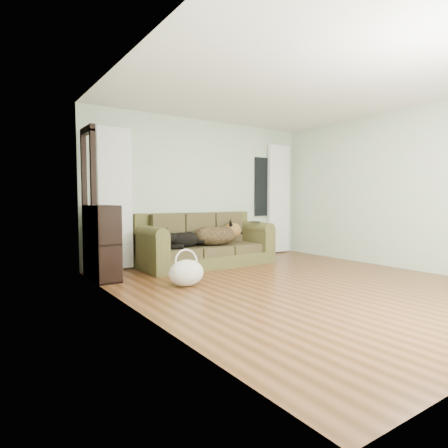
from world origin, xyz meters
TOP-DOWN VIEW (x-y plane):
  - floor at (0.00, 0.00)m, footprint 5.00×5.00m
  - ceiling at (0.00, 0.00)m, footprint 5.00×5.00m
  - wall_back at (0.00, 2.50)m, footprint 4.50×0.04m
  - wall_left at (-2.25, 0.00)m, footprint 0.04×5.00m
  - wall_right at (2.25, 0.00)m, footprint 0.04×5.00m
  - curtain_left at (-1.70, 2.42)m, footprint 0.55×0.08m
  - curtain_right at (1.80, 2.42)m, footprint 0.55×0.08m
  - window_pane at (1.45, 2.47)m, footprint 0.50×0.03m
  - door_casing at (-2.20, 2.05)m, footprint 0.07×0.60m
  - sofa at (-0.25, 1.97)m, footprint 2.31×1.00m
  - dog_black_lab at (-0.79, 1.95)m, footprint 0.66×0.50m
  - dog_shepherd at (-0.10, 1.92)m, footprint 0.91×0.74m
  - tv_remote at (0.69, 1.82)m, footprint 0.12×0.20m
  - tote_bag at (-1.30, 0.79)m, footprint 0.58×0.52m
  - bookshelf at (-2.09, 1.85)m, footprint 0.36×0.86m

SIDE VIEW (x-z plane):
  - floor at x=0.00m, z-range 0.00..0.00m
  - tote_bag at x=-1.30m, z-range -0.01..0.33m
  - sofa at x=-0.25m, z-range -0.02..0.92m
  - dog_black_lab at x=-0.79m, z-range 0.35..0.61m
  - dog_shepherd at x=-0.10m, z-range 0.32..0.66m
  - bookshelf at x=-2.09m, z-range -0.03..1.03m
  - tv_remote at x=0.69m, z-range 0.72..0.74m
  - door_casing at x=-2.20m, z-range 0.00..2.10m
  - curtain_left at x=-1.70m, z-range 0.02..2.27m
  - curtain_right at x=1.80m, z-range 0.02..2.27m
  - wall_back at x=0.00m, z-range 0.00..2.60m
  - wall_left at x=-2.25m, z-range 0.00..2.60m
  - wall_right at x=2.25m, z-range 0.00..2.60m
  - window_pane at x=1.45m, z-range 0.80..2.00m
  - ceiling at x=0.00m, z-range 2.60..2.60m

